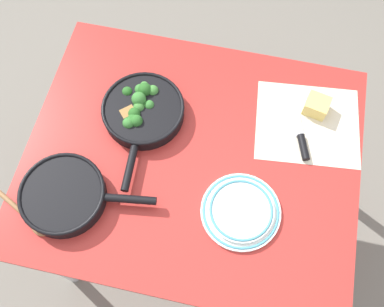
% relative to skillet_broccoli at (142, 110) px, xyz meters
% --- Properties ---
extents(ground_plane, '(14.00, 14.00, 0.00)m').
position_rel_skillet_broccoli_xyz_m(ground_plane, '(0.19, -0.11, -0.80)').
color(ground_plane, slate).
extents(dining_table_red, '(1.04, 0.86, 0.77)m').
position_rel_skillet_broccoli_xyz_m(dining_table_red, '(0.19, -0.11, -0.13)').
color(dining_table_red, '#B72D28').
rests_on(dining_table_red, ground_plane).
extents(skillet_broccoli, '(0.27, 0.41, 0.08)m').
position_rel_skillet_broccoli_xyz_m(skillet_broccoli, '(0.00, 0.00, 0.00)').
color(skillet_broccoli, black).
rests_on(skillet_broccoli, dining_table_red).
extents(skillet_eggs, '(0.40, 0.25, 0.06)m').
position_rel_skillet_broccoli_xyz_m(skillet_eggs, '(-0.15, -0.33, -0.00)').
color(skillet_eggs, black).
rests_on(skillet_eggs, dining_table_red).
extents(wooden_spoon, '(0.34, 0.18, 0.02)m').
position_rel_skillet_broccoli_xyz_m(wooden_spoon, '(-0.29, -0.38, -0.02)').
color(wooden_spoon, '#996B42').
rests_on(wooden_spoon, dining_table_red).
extents(parchment_sheet, '(0.36, 0.32, 0.00)m').
position_rel_skillet_broccoli_xyz_m(parchment_sheet, '(0.53, 0.08, -0.03)').
color(parchment_sheet, beige).
rests_on(parchment_sheet, dining_table_red).
extents(grater_knife, '(0.10, 0.24, 0.02)m').
position_rel_skillet_broccoli_xyz_m(grater_knife, '(0.51, 0.03, -0.02)').
color(grater_knife, silver).
rests_on(grater_knife, dining_table_red).
extents(cheese_block, '(0.09, 0.08, 0.05)m').
position_rel_skillet_broccoli_xyz_m(cheese_block, '(0.55, 0.14, -0.00)').
color(cheese_block, '#EACC66').
rests_on(cheese_block, dining_table_red).
extents(dinner_plate_stack, '(0.24, 0.24, 0.03)m').
position_rel_skillet_broccoli_xyz_m(dinner_plate_stack, '(0.37, -0.26, -0.02)').
color(dinner_plate_stack, white).
rests_on(dinner_plate_stack, dining_table_red).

